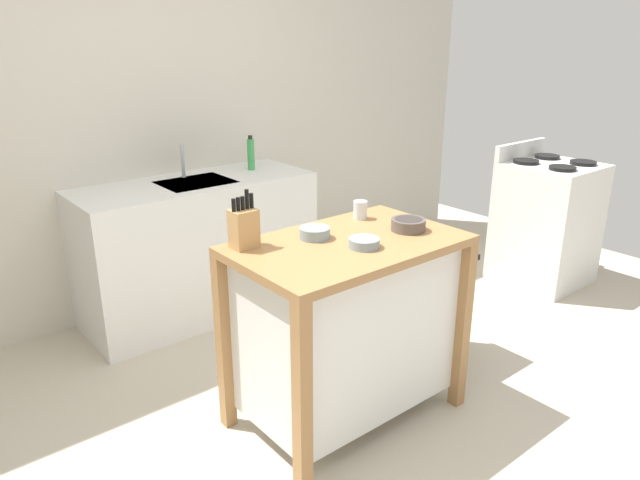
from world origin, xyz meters
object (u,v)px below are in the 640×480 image
sink_faucet (183,161)px  bowl_ceramic_wide (408,224)px  trash_bin (436,306)px  stove (546,222)px  drinking_cup (360,210)px  bottle_dish_soap (251,154)px  bowl_ceramic_small (315,233)px  knife_block (244,227)px  bowl_stoneware_deep (364,242)px  kitchen_island (347,321)px

sink_faucet → bowl_ceramic_wide: bearing=-79.7°
trash_bin → stove: (1.50, 0.23, 0.14)m
drinking_cup → bottle_dish_soap: size_ratio=0.39×
bowl_ceramic_small → bottle_dish_soap: bearing=68.0°
drinking_cup → stove: bearing=3.0°
knife_block → drinking_cup: bearing=-0.9°
bottle_dish_soap → stove: bearing=-34.1°
bowl_stoneware_deep → kitchen_island: bearing=89.7°
bowl_ceramic_wide → trash_bin: bearing=19.4°
trash_bin → drinking_cup: bearing=166.0°
drinking_cup → stove: 2.06m
drinking_cup → sink_faucet: 1.43m
sink_faucet → bowl_stoneware_deep: bearing=-90.5°
drinking_cup → stove: (2.00, 0.10, -0.50)m
bowl_ceramic_wide → bottle_dish_soap: (0.16, 1.59, 0.07)m
knife_block → bottle_dish_soap: (0.88, 1.30, 0.01)m
knife_block → trash_bin: size_ratio=0.40×
bowl_ceramic_small → stove: size_ratio=0.14×
bowl_stoneware_deep → bowl_ceramic_small: bearing=111.8°
sink_faucet → drinking_cup: bearing=-79.7°
sink_faucet → bottle_dish_soap: (0.46, -0.09, 0.00)m
kitchen_island → knife_block: bearing=150.9°
bowl_ceramic_small → stove: bearing=4.7°
bowl_ceramic_wide → bowl_stoneware_deep: (-0.32, -0.04, -0.01)m
bowl_ceramic_small → drinking_cup: bearing=13.7°
knife_block → bowl_ceramic_small: size_ratio=1.83×
bowl_stoneware_deep → bowl_ceramic_small: 0.25m
kitchen_island → trash_bin: (0.76, 0.09, -0.19)m
bowl_stoneware_deep → bottle_dish_soap: 1.70m
drinking_cup → bottle_dish_soap: 1.33m
knife_block → drinking_cup: knife_block is taller
bowl_ceramic_small → sink_faucet: bearing=85.9°
bowl_ceramic_small → drinking_cup: 0.37m
bowl_stoneware_deep → stove: size_ratio=0.13×
bowl_ceramic_small → knife_block: bearing=162.4°
trash_bin → sink_faucet: (-0.75, 1.53, 0.69)m
kitchen_island → bottle_dish_soap: 1.68m
bowl_stoneware_deep → trash_bin: bearing=14.2°
knife_block → sink_faucet: 1.45m
drinking_cup → trash_bin: (0.49, -0.12, -0.64)m
bowl_ceramic_small → trash_bin: bearing=-2.3°
knife_block → bowl_ceramic_small: (0.31, -0.10, -0.06)m
kitchen_island → stove: stove is taller
bowl_ceramic_wide → stove: (1.95, 0.38, -0.48)m
kitchen_island → knife_block: 0.67m
bowl_ceramic_wide → bottle_dish_soap: bearing=84.4°
knife_block → stove: size_ratio=0.25×
stove → bottle_dish_soap: bearing=145.9°
trash_bin → bottle_dish_soap: size_ratio=2.68×
kitchen_island → bowl_stoneware_deep: bowl_stoneware_deep is taller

